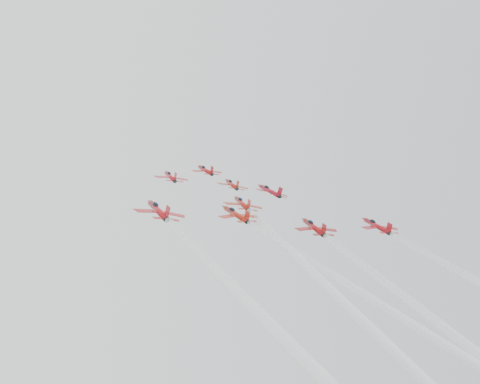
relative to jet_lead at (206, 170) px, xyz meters
name	(u,v)px	position (x,y,z in m)	size (l,w,h in m)	color
jet_lead	(206,170)	(0.00, 0.00, 0.00)	(9.41, 12.41, 6.68)	#A10F10
jet_row2_left	(170,176)	(-14.31, -12.81, -6.11)	(9.06, 11.95, 6.43)	#B2111B
jet_row2_center	(232,184)	(1.96, -14.95, -7.14)	(8.83, 11.65, 6.27)	#9F1C0F
jet_row2_right	(270,191)	(11.59, -18.24, -8.70)	(9.74, 12.85, 6.92)	maroon
jet_center	(350,283)	(-3.17, -73.59, -35.19)	(9.28, 91.24, 44.39)	#A81B10
jet_rear_farleft	(263,341)	(-25.32, -88.35, -42.23)	(10.40, 102.28, 49.76)	#AB1017
jet_rear_left	(351,308)	(-8.41, -81.11, -38.78)	(9.00, 88.50, 43.06)	#A91F10
jet_rear_right	(480,333)	(7.09, -88.03, -42.08)	(9.39, 92.33, 44.92)	maroon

